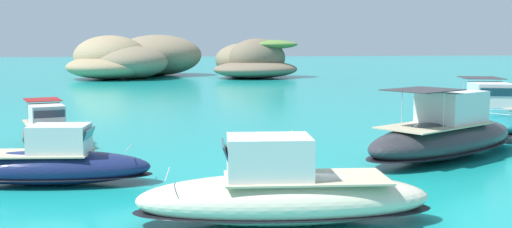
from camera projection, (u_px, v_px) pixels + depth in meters
ground_plane at (341, 190)px, 23.19m from camera, size 400.00×400.00×0.00m
islet_large at (132, 59)px, 94.86m from camera, size 22.44×24.56×6.62m
islet_small at (253, 61)px, 94.96m from camera, size 16.95×18.80×5.99m
motorboat_red at (47, 133)px, 32.21m from camera, size 4.62×8.18×2.46m
motorboat_cream at (282, 194)px, 18.82m from camera, size 9.44×3.42×2.73m
motorboat_charcoal at (445, 136)px, 29.30m from camera, size 10.99×8.58×3.42m
motorboat_teal at (487, 115)px, 38.02m from camera, size 5.52×10.86×3.26m
motorboat_navy at (52, 164)px, 24.02m from camera, size 8.17×3.15×2.36m
dinghy_tender at (264, 161)px, 27.53m from camera, size 1.32×2.85×0.58m
channel_buoy at (292, 154)px, 28.76m from camera, size 0.56×0.56×1.48m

